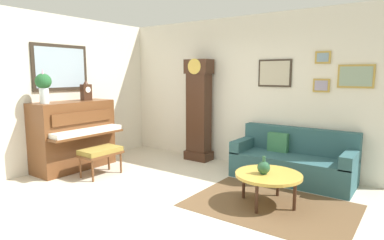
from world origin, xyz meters
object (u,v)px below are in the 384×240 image
piano_bench (101,152)px  grandfather_clock (199,113)px  mantel_clock (86,91)px  flower_vase (43,85)px  couch (293,161)px  green_jug (264,167)px  coffee_table (268,176)px  piano (74,135)px

piano_bench → grandfather_clock: bearing=67.4°
mantel_clock → flower_vase: (-0.00, -0.83, 0.14)m
couch → green_jug: bearing=-89.0°
couch → flower_vase: bearing=-147.4°
grandfather_clock → couch: bearing=-4.1°
coffee_table → grandfather_clock: bearing=146.7°
piano_bench → grandfather_clock: (0.77, 1.84, 0.56)m
grandfather_clock → mantel_clock: size_ratio=5.34×
grandfather_clock → flower_vase: bearing=-122.4°
mantel_clock → flower_vase: flower_vase is taller
piano → flower_vase: size_ratio=2.48×
grandfather_clock → mantel_clock: (-1.50, -1.54, 0.45)m
flower_vase → coffee_table: bearing=16.0°
coffee_table → green_jug: 0.14m
couch → green_jug: 1.27m
flower_vase → green_jug: size_ratio=2.42×
green_jug → flower_vase: bearing=-164.5°
piano_bench → coffee_table: (2.82, 0.49, -0.01)m
piano → coffee_table: (3.56, 0.49, -0.23)m
piano_bench → mantel_clock: bearing=157.7°
piano_bench → flower_vase: size_ratio=1.21×
coffee_table → green_jug: size_ratio=3.67×
piano → flower_vase: (0.00, -0.53, 0.93)m
mantel_clock → green_jug: size_ratio=1.58×
piano → flower_vase: flower_vase is taller
piano → couch: (3.49, 1.70, -0.32)m
couch → mantel_clock: size_ratio=5.00×
couch → piano_bench: bearing=-148.3°
piano → coffee_table: piano is taller
coffee_table → flower_vase: 3.88m
couch → coffee_table: couch is taller
piano → mantel_clock: (0.00, 0.30, 0.79)m
couch → flower_vase: size_ratio=3.28×
piano → piano_bench: size_ratio=2.06×
grandfather_clock → couch: size_ratio=1.07×
mantel_clock → coffee_table: bearing=3.1°
grandfather_clock → coffee_table: bearing=-33.3°
coffee_table → flower_vase: size_ratio=1.52×
piano → grandfather_clock: 2.41m
piano_bench → green_jug: bearing=9.1°
piano_bench → couch: bearing=31.7°
mantel_clock → green_jug: bearing=2.3°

